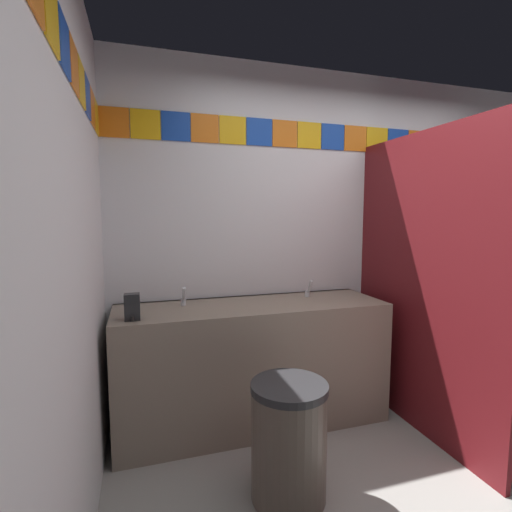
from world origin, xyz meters
TOP-DOWN VIEW (x-y plane):
  - wall_back at (0.00, 1.56)m, footprint 3.71×0.09m
  - wall_side at (-1.89, -0.00)m, footprint 0.09×3.03m
  - vanity_counter at (-0.86, 1.22)m, footprint 1.89×0.59m
  - faucet_left at (-1.33, 1.31)m, footprint 0.04×0.10m
  - faucet_right at (-0.39, 1.31)m, footprint 0.04×0.10m
  - soap_dispenser at (-1.66, 1.05)m, footprint 0.09×0.09m
  - stall_divider at (0.39, 0.55)m, footprint 0.92×1.42m
  - toilet at (0.75, 1.04)m, footprint 0.39×0.49m
  - trash_bin at (-0.89, 0.45)m, footprint 0.40×0.40m

SIDE VIEW (x-z plane):
  - toilet at x=0.75m, z-range -0.07..0.67m
  - trash_bin at x=-0.89m, z-range 0.00..0.63m
  - vanity_counter at x=-0.86m, z-range 0.01..0.88m
  - faucet_left at x=-1.33m, z-range 0.85..0.99m
  - faucet_right at x=-0.39m, z-range 0.85..0.99m
  - soap_dispenser at x=-1.66m, z-range 0.87..1.03m
  - stall_divider at x=0.39m, z-range 0.00..2.05m
  - wall_side at x=-1.89m, z-range 0.01..2.64m
  - wall_back at x=0.00m, z-range 0.01..2.64m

